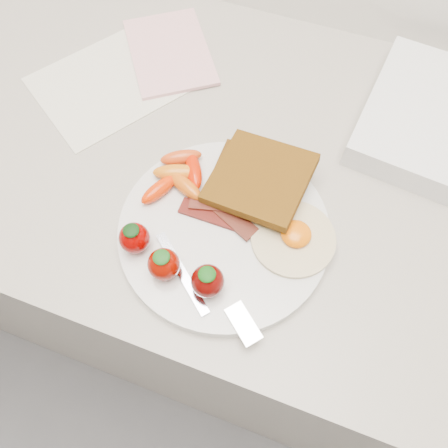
% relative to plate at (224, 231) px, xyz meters
% --- Properties ---
extents(counter, '(2.00, 0.60, 0.90)m').
position_rel_plate_xyz_m(counter, '(-0.01, 0.13, -0.46)').
color(counter, gray).
rests_on(counter, ground).
extents(plate, '(0.27, 0.27, 0.02)m').
position_rel_plate_xyz_m(plate, '(0.00, 0.00, 0.00)').
color(plate, silver).
rests_on(plate, counter).
extents(toast_lower, '(0.10, 0.10, 0.01)m').
position_rel_plate_xyz_m(toast_lower, '(0.01, 0.07, 0.02)').
color(toast_lower, black).
rests_on(toast_lower, plate).
extents(toast_upper, '(0.13, 0.13, 0.03)m').
position_rel_plate_xyz_m(toast_upper, '(0.02, 0.07, 0.03)').
color(toast_upper, '#2F1C03').
rests_on(toast_upper, toast_lower).
extents(fried_egg, '(0.11, 0.11, 0.02)m').
position_rel_plate_xyz_m(fried_egg, '(0.09, 0.02, 0.01)').
color(fried_egg, white).
rests_on(fried_egg, plate).
extents(bacon_strips, '(0.11, 0.06, 0.01)m').
position_rel_plate_xyz_m(bacon_strips, '(-0.01, 0.02, 0.01)').
color(bacon_strips, '#470506').
rests_on(bacon_strips, plate).
extents(baby_carrots, '(0.08, 0.11, 0.02)m').
position_rel_plate_xyz_m(baby_carrots, '(-0.08, 0.05, 0.02)').
color(baby_carrots, orange).
rests_on(baby_carrots, plate).
extents(strawberries, '(0.14, 0.06, 0.05)m').
position_rel_plate_xyz_m(strawberries, '(-0.04, -0.07, 0.03)').
color(strawberries, '#760100').
rests_on(strawberries, plate).
extents(fork, '(0.16, 0.10, 0.00)m').
position_rel_plate_xyz_m(fork, '(0.01, -0.09, 0.01)').
color(fork, silver).
rests_on(fork, plate).
extents(paper_sheet, '(0.28, 0.30, 0.00)m').
position_rel_plate_xyz_m(paper_sheet, '(-0.25, 0.19, -0.01)').
color(paper_sheet, silver).
rests_on(paper_sheet, counter).
extents(notepad, '(0.21, 0.22, 0.01)m').
position_rel_plate_xyz_m(notepad, '(-0.20, 0.28, -0.00)').
color(notepad, '#E5A4AA').
rests_on(notepad, paper_sheet).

